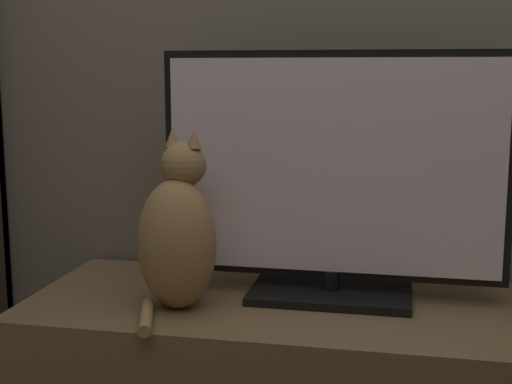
% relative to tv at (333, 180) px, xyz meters
% --- Properties ---
extents(tv, '(0.83, 0.23, 0.60)m').
position_rel_tv_xyz_m(tv, '(0.00, 0.00, 0.00)').
color(tv, black).
rests_on(tv, tv_stand).
extents(cat, '(0.23, 0.32, 0.42)m').
position_rel_tv_xyz_m(cat, '(-0.34, -0.15, -0.12)').
color(cat, '#997547').
rests_on(cat, tv_stand).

